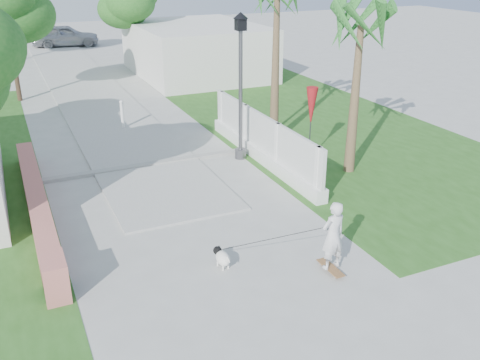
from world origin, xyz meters
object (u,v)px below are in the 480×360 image
patio_umbrella (311,107)px  dog (222,257)px  parked_car (65,36)px  street_lamp (241,82)px  skateboarder (279,239)px  bollard (122,114)px

patio_umbrella → dog: patio_umbrella is taller
dog → parked_car: (0.96, 30.47, 0.53)m
street_lamp → parked_car: 24.97m
street_lamp → skateboarder: bearing=-107.4°
bollard → parked_car: (0.69, 20.34, 0.16)m
skateboarder → parked_car: bearing=-96.0°
dog → parked_car: 30.49m
skateboarder → dog: bearing=-33.0°
patio_umbrella → parked_car: size_ratio=0.52×
patio_umbrella → bollard: bearing=129.9°
street_lamp → bollard: bearing=121.0°
patio_umbrella → skateboarder: bearing=-126.6°
skateboarder → parked_car: 31.00m
bollard → skateboarder: (0.77, -10.66, 0.10)m
street_lamp → patio_umbrella: (1.90, -1.00, -0.74)m
patio_umbrella → skateboarder: patio_umbrella is taller
street_lamp → dog: size_ratio=7.48×
bollard → skateboarder: size_ratio=0.49×
street_lamp → dog: street_lamp is taller
bollard → patio_umbrella: bearing=-50.1°
street_lamp → skateboarder: (-1.93, -6.16, -1.74)m
patio_umbrella → dog: bearing=-136.4°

